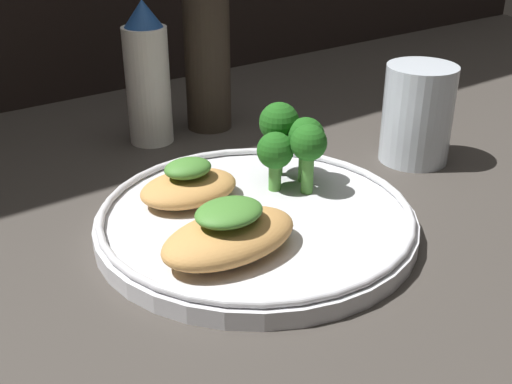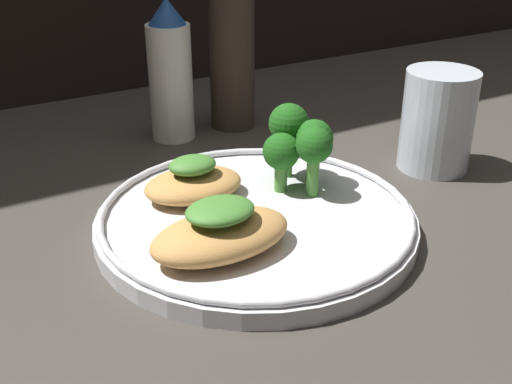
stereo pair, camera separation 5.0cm
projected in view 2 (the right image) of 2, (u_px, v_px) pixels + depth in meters
ground_plane at (256, 235)px, 51.32cm from camera, size 180.00×180.00×1.00cm
plate at (256, 219)px, 50.65cm from camera, size 25.29×25.29×2.00cm
grilled_meat_front at (221, 232)px, 44.86cm from camera, size 10.58×6.41×3.99cm
grilled_meat_middle at (193, 182)px, 52.61cm from camera, size 8.63×6.48×3.59cm
broccoli_bunch at (299, 140)px, 53.40cm from camera, size 6.32×7.42×6.69cm
sauce_bottle at (170, 73)px, 65.79cm from camera, size 4.51×4.51×14.62cm
pepper_grinder at (232, 54)px, 68.48cm from camera, size 4.87×4.87×17.85cm
drinking_glass at (438, 121)px, 59.87cm from camera, size 6.71×6.71×9.47cm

